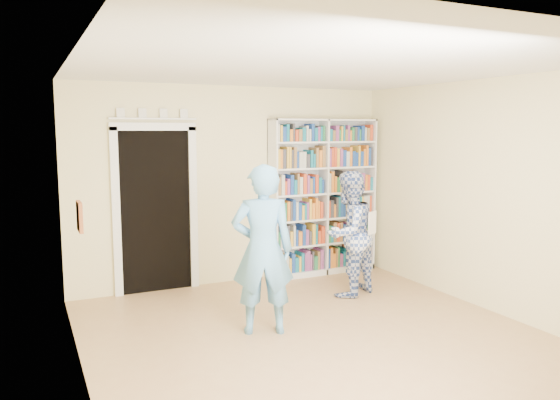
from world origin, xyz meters
name	(u,v)px	position (x,y,z in m)	size (l,w,h in m)	color
floor	(324,342)	(0.00, 0.00, 0.00)	(5.00, 5.00, 0.00)	#AC7D53
ceiling	(327,67)	(0.00, 0.00, 2.70)	(5.00, 5.00, 0.00)	white
wall_back	(234,185)	(0.00, 2.50, 1.35)	(4.50, 4.50, 0.00)	beige
wall_left	(80,227)	(-2.25, 0.00, 1.35)	(5.00, 5.00, 0.00)	beige
wall_right	(496,197)	(2.25, 0.00, 1.35)	(5.00, 5.00, 0.00)	beige
bookshelf	(323,196)	(1.32, 2.34, 1.14)	(1.65, 0.31, 2.26)	white
doorway	(155,202)	(-1.10, 2.48, 1.18)	(1.10, 0.08, 2.43)	black
wall_art	(80,217)	(-2.23, 0.20, 1.40)	(0.03, 0.25, 0.25)	#622C1A
man_blue	(263,250)	(-0.44, 0.52, 0.88)	(0.65, 0.42, 1.77)	#5FA2D4
man_plaid	(349,234)	(1.07, 1.25, 0.80)	(0.78, 0.61, 1.60)	#304B95
paper_sheet	(372,223)	(1.25, 0.99, 0.97)	(0.20, 0.01, 0.29)	white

